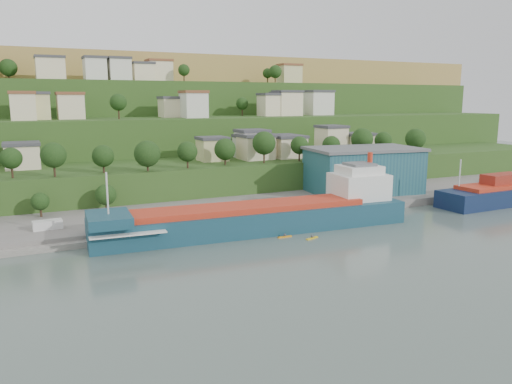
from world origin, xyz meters
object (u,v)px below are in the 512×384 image
kayak_orange (285,236)px  warehouse (363,170)px  caravan (48,227)px  cargo_ship_near (266,218)px

kayak_orange → warehouse: bearing=33.8°
warehouse → caravan: size_ratio=5.82×
cargo_ship_near → warehouse: bearing=29.5°
cargo_ship_near → warehouse: 45.91m
cargo_ship_near → warehouse: (40.98, 19.94, 5.57)m
warehouse → caravan: warehouse is taller
caravan → cargo_ship_near: bearing=-21.1°
warehouse → kayak_orange: 48.67m
warehouse → kayak_orange: bearing=-138.9°
warehouse → cargo_ship_near: bearing=-146.7°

